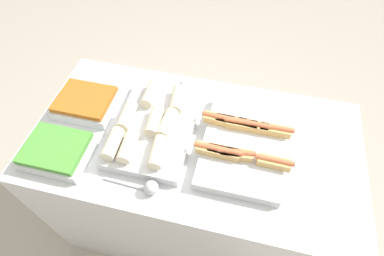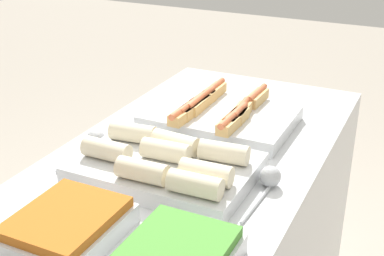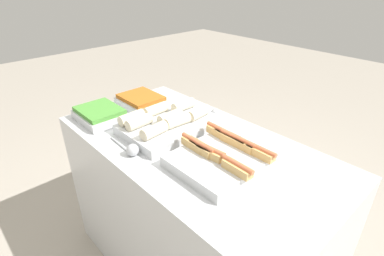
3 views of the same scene
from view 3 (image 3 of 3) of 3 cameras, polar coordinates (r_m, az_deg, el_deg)
The scene contains 7 objects.
counter at distance 1.79m, azimuth 0.27°, elevation -15.79°, with size 1.49×0.78×0.94m.
tray_hotdogs at distance 1.36m, azimuth 6.50°, elevation -4.89°, with size 0.41×0.49×0.10m.
tray_wraps at distance 1.61m, azimuth -4.50°, elevation 0.95°, with size 0.34×0.50×0.11m.
tray_side_front at distance 1.79m, azimuth -17.12°, elevation 2.49°, with size 0.28×0.23×0.07m.
tray_side_back at distance 1.91m, azimuth -9.66°, elevation 5.05°, with size 0.28×0.23×0.07m.
serving_spoon_near at distance 1.43m, azimuth -11.44°, elevation -4.05°, with size 0.24×0.06×0.06m.
serving_spoon_far at distance 1.75m, azimuth 4.35°, elevation 2.81°, with size 0.22×0.06×0.06m.
Camera 3 is at (0.94, -0.88, 1.72)m, focal length 28.00 mm.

